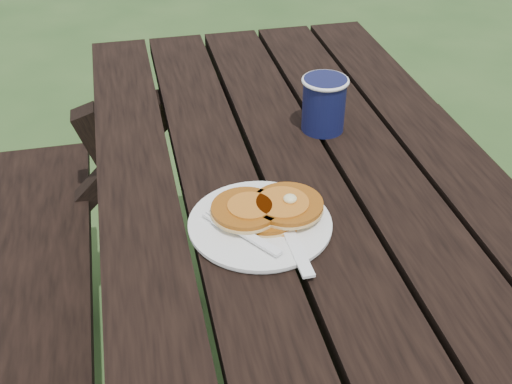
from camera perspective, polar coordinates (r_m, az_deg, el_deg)
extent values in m
cube|color=black|center=(1.08, 6.57, -4.33)|extent=(0.75, 1.80, 0.04)
cylinder|color=white|center=(1.07, 0.36, -2.91)|extent=(0.31, 0.31, 0.01)
cylinder|color=#A15512|center=(1.07, 0.93, -1.89)|extent=(0.12, 0.12, 0.01)
cylinder|color=#A15512|center=(1.06, -0.95, -1.54)|extent=(0.11, 0.11, 0.01)
cylinder|color=#A15512|center=(1.07, 2.84, -1.14)|extent=(0.12, 0.12, 0.01)
cylinder|color=#AA5D18|center=(1.07, 2.37, -0.89)|extent=(0.09, 0.09, 0.00)
ellipsoid|color=#F4E59E|center=(1.07, 3.05, -0.60)|extent=(0.02, 0.02, 0.01)
cube|color=white|center=(1.03, 3.23, -4.23)|extent=(0.02, 0.18, 0.00)
cylinder|color=#10143C|center=(1.32, 6.05, 7.75)|extent=(0.09, 0.09, 0.11)
torus|color=white|center=(1.30, 6.20, 9.82)|extent=(0.10, 0.10, 0.01)
cylinder|color=black|center=(1.30, 6.19, 9.74)|extent=(0.08, 0.08, 0.01)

